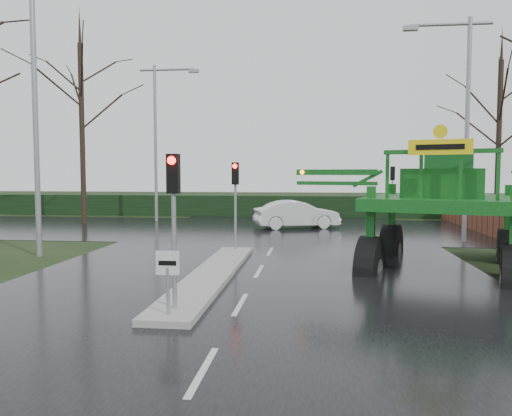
# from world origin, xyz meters

# --- Properties ---
(ground) EXTENTS (140.00, 140.00, 0.00)m
(ground) POSITION_xyz_m (0.00, 0.00, 0.00)
(ground) COLOR black
(ground) RESTS_ON ground
(road_main) EXTENTS (14.00, 80.00, 0.02)m
(road_main) POSITION_xyz_m (0.00, 10.00, 0.00)
(road_main) COLOR black
(road_main) RESTS_ON ground
(road_cross) EXTENTS (80.00, 12.00, 0.02)m
(road_cross) POSITION_xyz_m (0.00, 16.00, 0.01)
(road_cross) COLOR black
(road_cross) RESTS_ON ground
(median_island) EXTENTS (1.20, 10.00, 0.16)m
(median_island) POSITION_xyz_m (-1.30, 3.00, 0.09)
(median_island) COLOR gray
(median_island) RESTS_ON ground
(hedge_row) EXTENTS (44.00, 0.90, 1.50)m
(hedge_row) POSITION_xyz_m (0.00, 24.00, 0.75)
(hedge_row) COLOR black
(hedge_row) RESTS_ON ground
(brick_wall) EXTENTS (0.40, 20.00, 1.20)m
(brick_wall) POSITION_xyz_m (10.50, 16.00, 0.60)
(brick_wall) COLOR #592D1E
(brick_wall) RESTS_ON ground
(keep_left_sign) EXTENTS (0.50, 0.07, 1.35)m
(keep_left_sign) POSITION_xyz_m (-1.30, -1.50, 1.06)
(keep_left_sign) COLOR gray
(keep_left_sign) RESTS_ON ground
(traffic_signal_near) EXTENTS (0.26, 0.33, 3.52)m
(traffic_signal_near) POSITION_xyz_m (-1.30, -1.01, 2.59)
(traffic_signal_near) COLOR gray
(traffic_signal_near) RESTS_ON ground
(traffic_signal_mid) EXTENTS (0.26, 0.33, 3.52)m
(traffic_signal_mid) POSITION_xyz_m (-1.30, 7.49, 2.59)
(traffic_signal_mid) COLOR gray
(traffic_signal_mid) RESTS_ON ground
(traffic_signal_far) EXTENTS (0.26, 0.33, 3.52)m
(traffic_signal_far) POSITION_xyz_m (6.50, 20.01, 2.59)
(traffic_signal_far) COLOR gray
(traffic_signal_far) RESTS_ON ground
(street_light_left_near) EXTENTS (3.85, 0.30, 10.00)m
(street_light_left_near) POSITION_xyz_m (-8.19, 6.00, 5.99)
(street_light_left_near) COLOR gray
(street_light_left_near) RESTS_ON ground
(street_light_right) EXTENTS (3.85, 0.30, 10.00)m
(street_light_right) POSITION_xyz_m (8.19, 12.00, 5.99)
(street_light_right) COLOR gray
(street_light_right) RESTS_ON ground
(street_light_left_far) EXTENTS (3.85, 0.30, 10.00)m
(street_light_left_far) POSITION_xyz_m (-8.19, 20.00, 5.99)
(street_light_left_far) COLOR gray
(street_light_left_far) RESTS_ON ground
(tree_left_far) EXTENTS (7.70, 7.70, 13.26)m
(tree_left_far) POSITION_xyz_m (-12.50, 18.00, 7.15)
(tree_left_far) COLOR black
(tree_left_far) RESTS_ON ground
(tree_right_far) EXTENTS (7.00, 7.00, 12.05)m
(tree_right_far) POSITION_xyz_m (13.00, 21.00, 6.50)
(tree_right_far) COLOR black
(tree_right_far) RESTS_ON ground
(crop_sprayer) EXTENTS (9.69, 7.41, 5.65)m
(crop_sprayer) POSITION_xyz_m (3.58, 4.80, 2.67)
(crop_sprayer) COLOR black
(crop_sprayer) RESTS_ON ground
(white_sedan) EXTENTS (4.99, 3.09, 1.55)m
(white_sedan) POSITION_xyz_m (0.75, 16.59, 0.00)
(white_sedan) COLOR white
(white_sedan) RESTS_ON ground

